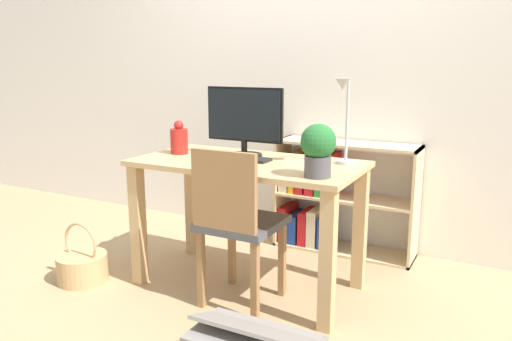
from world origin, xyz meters
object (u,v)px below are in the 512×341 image
Objects in this scene: vase at (179,140)px; potted_plant at (318,148)px; bookshelf at (322,199)px; keyboard at (242,158)px; basket at (82,266)px; monitor at (244,119)px; desk_lamp at (344,113)px; chair at (237,220)px.

vase is 0.78× the size of potted_plant.
potted_plant reaches higher than bookshelf.
keyboard reaches higher than basket.
monitor reaches higher than keyboard.
bookshelf is at bearing 117.65° from desk_lamp.
vase reaches higher than basket.
vase is at bearing -166.17° from monitor.
basket is (-0.86, -0.43, -0.66)m from keyboard.
keyboard and bookshelf have the same top height.
desk_lamp is 0.53× the size of chair.
desk_lamp is (0.99, 0.11, 0.20)m from vase.
keyboard is (0.03, -0.09, -0.21)m from monitor.
bookshelf is (0.09, 1.04, -0.13)m from chair.
keyboard is 0.63m from desk_lamp.
keyboard is 0.38× the size of chair.
basket is at bearing -159.26° from desk_lamp.
desk_lamp reaches higher than potted_plant.
desk_lamp is 1.79× the size of potted_plant.
monitor is 1.46× the size of keyboard.
monitor reaches higher than vase.
vase is 0.23× the size of chair.
keyboard is 0.90m from bookshelf.
potted_plant is (0.97, -0.20, 0.06)m from vase.
desk_lamp is 1.78m from basket.
potted_plant is at bearing -93.93° from desk_lamp.
monitor is at bearing -178.50° from desk_lamp.
monitor reaches higher than chair.
keyboard is at bearing -105.17° from bookshelf.
desk_lamp is (0.59, 0.02, 0.06)m from monitor.
bookshelf is at bearing 48.25° from basket.
bookshelf is (-0.33, 0.98, -0.54)m from potted_plant.
potted_plant reaches higher than vase.
vase is 1.01m from desk_lamp.
potted_plant is (-0.02, -0.32, -0.14)m from desk_lamp.
keyboard is at bearing 26.43° from basket.
desk_lamp is at bearing 86.07° from potted_plant.
desk_lamp reaches higher than bookshelf.
monitor is 0.43m from vase.
bookshelf is at bearing 108.39° from potted_plant.
potted_plant is 1.16m from bookshelf.
monitor reaches higher than basket.
basket is (-0.83, -0.52, -0.88)m from monitor.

